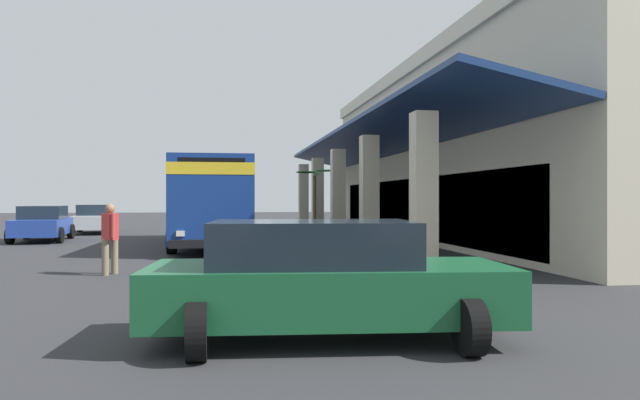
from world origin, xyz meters
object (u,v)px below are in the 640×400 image
object	(u,v)px
parked_sedan_blue	(43,223)
parked_sedan_green	(324,279)
transit_bus	(214,196)
parked_sedan_silver	(95,219)
pedestrian	(110,235)
potted_palm	(315,219)

from	to	relation	value
parked_sedan_blue	parked_sedan_green	bearing A→B (deg)	24.03
transit_bus	parked_sedan_silver	world-z (taller)	transit_bus
parked_sedan_green	parked_sedan_blue	world-z (taller)	same
pedestrian	parked_sedan_blue	bearing A→B (deg)	-158.34
parked_sedan_green	transit_bus	bearing A→B (deg)	-174.42
parked_sedan_silver	pedestrian	size ratio (longest dim) A/B	2.78
parked_sedan_blue	potted_palm	world-z (taller)	potted_palm
parked_sedan_silver	transit_bus	bearing A→B (deg)	34.08
transit_bus	parked_sedan_green	world-z (taller)	transit_bus
parked_sedan_green	pedestrian	bearing A→B (deg)	-152.14
parked_sedan_green	parked_sedan_silver	size ratio (longest dim) A/B	1.00
potted_palm	parked_sedan_green	bearing A→B (deg)	-8.30
parked_sedan_silver	potted_palm	size ratio (longest dim) A/B	1.44
parked_sedan_blue	pedestrian	size ratio (longest dim) A/B	2.77
transit_bus	parked_sedan_blue	xyz separation A→B (m)	(-3.24, -7.07, -1.10)
transit_bus	parked_sedan_green	xyz separation A→B (m)	(16.15, 1.58, -1.10)
parked_sedan_green	pedestrian	distance (m)	8.15
pedestrian	parked_sedan_silver	bearing A→B (deg)	-167.75
parked_sedan_blue	transit_bus	bearing A→B (deg)	65.37
parked_sedan_green	pedestrian	size ratio (longest dim) A/B	2.77
parked_sedan_silver	pedestrian	world-z (taller)	pedestrian
parked_sedan_silver	parked_sedan_blue	bearing A→B (deg)	-9.00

